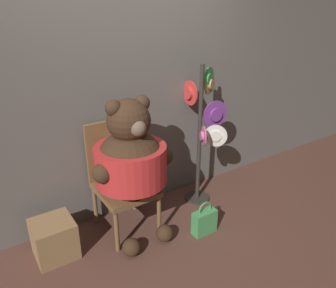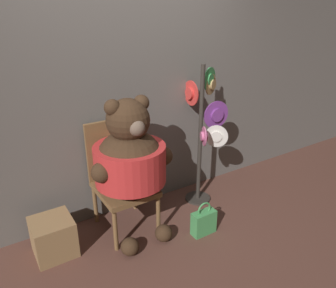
% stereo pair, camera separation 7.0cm
% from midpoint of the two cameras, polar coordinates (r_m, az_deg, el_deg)
% --- Properties ---
extents(ground_plane, '(14.00, 14.00, 0.00)m').
position_cam_midpoint_polar(ground_plane, '(3.18, -1.08, -16.43)').
color(ground_plane, brown).
extents(wall_back, '(8.00, 0.10, 2.62)m').
position_cam_midpoint_polar(wall_back, '(3.19, -8.61, 9.89)').
color(wall_back, '#66605B').
rests_on(wall_back, ground_plane).
extents(chair, '(0.50, 0.55, 1.04)m').
position_cam_midpoint_polar(chair, '(3.15, -9.03, -5.47)').
color(chair, brown).
rests_on(chair, ground_plane).
extents(teddy_bear, '(0.77, 0.68, 1.33)m').
position_cam_midpoint_polar(teddy_bear, '(2.90, -7.15, -2.78)').
color(teddy_bear, '#3D2819').
rests_on(teddy_bear, ground_plane).
extents(hat_display_rack, '(0.47, 0.58, 1.50)m').
position_cam_midpoint_polar(hat_display_rack, '(3.44, 5.71, 3.51)').
color(hat_display_rack, '#332D28').
rests_on(hat_display_rack, ground_plane).
extents(handbag_on_ground, '(0.24, 0.11, 0.34)m').
position_cam_midpoint_polar(handbag_on_ground, '(3.21, 5.71, -13.26)').
color(handbag_on_ground, '#479E56').
rests_on(handbag_on_ground, ground_plane).
extents(wooden_crate, '(0.34, 0.34, 0.34)m').
position_cam_midpoint_polar(wooden_crate, '(3.10, -19.85, -15.26)').
color(wooden_crate, '#937047').
rests_on(wooden_crate, ground_plane).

